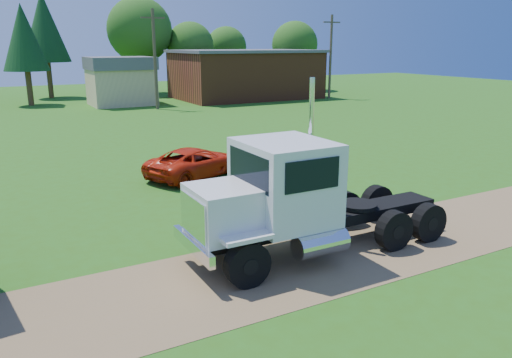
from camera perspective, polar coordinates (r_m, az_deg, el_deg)
ground at (r=14.89m, az=9.25°, el=-8.51°), size 140.00×140.00×0.00m
dirt_track at (r=14.88m, az=9.25°, el=-8.49°), size 120.00×4.20×0.01m
white_semi_tractor at (r=14.06m, az=3.65°, el=-2.32°), size 8.31×3.00×5.01m
orange_pickup at (r=23.05m, az=-6.94°, el=1.91°), size 5.40×4.02×1.36m
spectator_a at (r=15.46m, az=6.99°, el=-4.11°), size 0.74×0.69×1.71m
spectator_b at (r=22.82m, az=-0.33°, el=2.12°), size 0.79×0.64×1.54m
brick_building at (r=57.27m, az=-1.21°, el=11.91°), size 15.40×10.40×5.30m
tan_shed at (r=52.29m, az=-15.17°, el=10.83°), size 6.20×5.40×4.70m
utility_poles at (r=47.92m, az=-11.48°, el=13.44°), size 42.20×0.28×9.00m
tree_row at (r=60.69m, az=-24.43°, el=14.87°), size 58.35×14.51×11.69m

